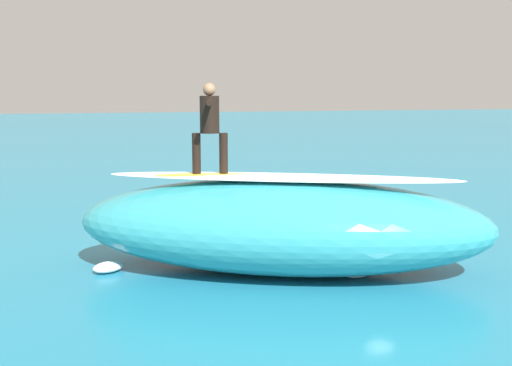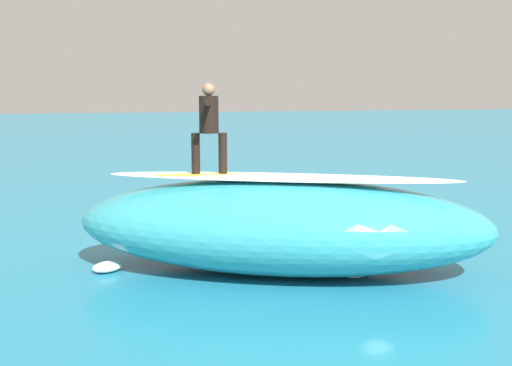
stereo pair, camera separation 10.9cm
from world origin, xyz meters
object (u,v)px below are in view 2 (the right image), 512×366
Objects in this scene: surfer_paddling at (296,218)px; surfer_riding at (209,121)px; buoy_marker at (410,217)px; surfboard_riding at (210,176)px; surfboard_paddling at (291,224)px.

surfer_riding is at bearing 94.13° from surfer_paddling.
surfboard_riding is at bearing 25.91° from buoy_marker.
surfer_riding is (0.00, 0.00, 1.01)m from surfboard_riding.
surfer_riding reaches higher than surfboard_paddling.
surfboard_riding is at bearing 96.06° from surfboard_paddling.
surfboard_riding is 2.58× the size of buoy_marker.
surfer_riding reaches higher than buoy_marker.
buoy_marker reaches higher than surfer_paddling.
surfer_riding is 1.91× the size of buoy_marker.
surfer_paddling is at bearing 180.00° from surfboard_paddling.
surfer_riding is at bearing 78.81° from surfboard_riding.
surfer_paddling is (-2.45, -3.05, -1.56)m from surfboard_riding.
surfboard_paddling is (-2.35, -3.14, -2.74)m from surfer_riding.
surfer_paddling is 1.63× the size of buoy_marker.
buoy_marker is at bearing -148.39° from surfer_paddling.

